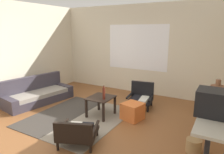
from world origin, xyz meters
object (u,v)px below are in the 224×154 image
(console_shelf, at_px, (213,114))
(crt_television, at_px, (214,103))
(coffee_table, at_px, (101,101))
(ottoman_orange, at_px, (133,111))
(glass_bottle, at_px, (104,93))
(clay_vase, at_px, (217,92))
(wicker_basket, at_px, (194,146))
(armchair_by_window, at_px, (141,96))
(couch, at_px, (37,95))
(armchair_striped_foreground, at_px, (77,132))

(console_shelf, xyz_separation_m, crt_television, (-0.00, -0.25, 0.26))
(coffee_table, bearing_deg, ottoman_orange, 15.64)
(ottoman_orange, bearing_deg, glass_bottle, -153.88)
(glass_bottle, bearing_deg, clay_vase, 5.18)
(console_shelf, bearing_deg, wicker_basket, -175.05)
(ottoman_orange, bearing_deg, coffee_table, -164.36)
(armchair_by_window, bearing_deg, crt_television, -44.24)
(console_shelf, distance_m, clay_vase, 0.59)
(crt_television, distance_m, glass_bottle, 2.29)
(armchair_by_window, relative_size, console_shelf, 0.35)
(coffee_table, height_order, clay_vase, clay_vase)
(couch, height_order, console_shelf, console_shelf)
(coffee_table, distance_m, crt_television, 2.49)
(armchair_striped_foreground, height_order, console_shelf, console_shelf)
(couch, xyz_separation_m, crt_television, (4.34, -0.60, 0.76))
(console_shelf, bearing_deg, glass_bottle, 170.72)
(clay_vase, bearing_deg, couch, -177.38)
(armchair_striped_foreground, height_order, ottoman_orange, armchair_striped_foreground)
(armchair_by_window, distance_m, armchair_striped_foreground, 2.26)
(couch, relative_size, ottoman_orange, 4.65)
(crt_television, distance_m, wicker_basket, 0.91)
(couch, xyz_separation_m, armchair_striped_foreground, (2.34, -1.15, 0.03))
(armchair_striped_foreground, height_order, glass_bottle, glass_bottle)
(coffee_table, bearing_deg, crt_television, -16.45)
(glass_bottle, distance_m, wicker_basket, 2.05)
(armchair_by_window, relative_size, ottoman_orange, 1.62)
(couch, xyz_separation_m, ottoman_orange, (2.73, 0.28, -0.02))
(armchair_striped_foreground, distance_m, glass_bottle, 1.21)
(glass_bottle, bearing_deg, couch, -179.98)
(ottoman_orange, distance_m, wicker_basket, 1.53)
(glass_bottle, relative_size, wicker_basket, 1.27)
(ottoman_orange, height_order, clay_vase, clay_vase)
(console_shelf, height_order, crt_television, crt_television)
(couch, height_order, ottoman_orange, couch)
(armchair_striped_foreground, xyz_separation_m, glass_bottle, (-0.18, 1.15, 0.35))
(glass_bottle, bearing_deg, wicker_basket, -10.89)
(armchair_by_window, bearing_deg, ottoman_orange, -80.75)
(coffee_table, relative_size, armchair_by_window, 0.88)
(glass_bottle, bearing_deg, coffee_table, 148.79)
(armchair_by_window, height_order, wicker_basket, armchair_by_window)
(glass_bottle, bearing_deg, console_shelf, -9.28)
(clay_vase, bearing_deg, console_shelf, -90.00)
(armchair_striped_foreground, height_order, wicker_basket, armchair_striped_foreground)
(couch, xyz_separation_m, glass_bottle, (2.16, 0.00, 0.38))
(armchair_striped_foreground, bearing_deg, coffee_table, 104.17)
(ottoman_orange, bearing_deg, armchair_striped_foreground, -105.50)
(ottoman_orange, relative_size, glass_bottle, 1.32)
(wicker_basket, bearing_deg, couch, 174.79)
(coffee_table, relative_size, console_shelf, 0.31)
(couch, distance_m, coffee_table, 2.03)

